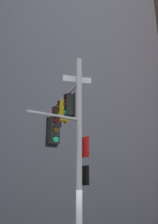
{
  "coord_description": "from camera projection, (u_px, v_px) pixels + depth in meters",
  "views": [
    {
      "loc": [
        -1.38,
        -9.32,
        2.24
      ],
      "look_at": [
        0.06,
        0.43,
        5.65
      ],
      "focal_mm": 39.87,
      "sensor_mm": 36.0,
      "label": 1
    }
  ],
  "objects": [
    {
      "name": "building_mid_block",
      "position": [
        68.0,
        82.0,
        32.88
      ],
      "size": [
        17.49,
        17.49,
        33.38
      ],
      "primitive_type": "cube",
      "color": "slate",
      "rests_on": "ground"
    },
    {
      "name": "signal_pole_assembly",
      "position": [
        68.0,
        130.0,
        10.46
      ],
      "size": [
        2.62,
        4.01,
        7.92
      ],
      "color": "#B2B2B5",
      "rests_on": "ground"
    }
  ]
}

